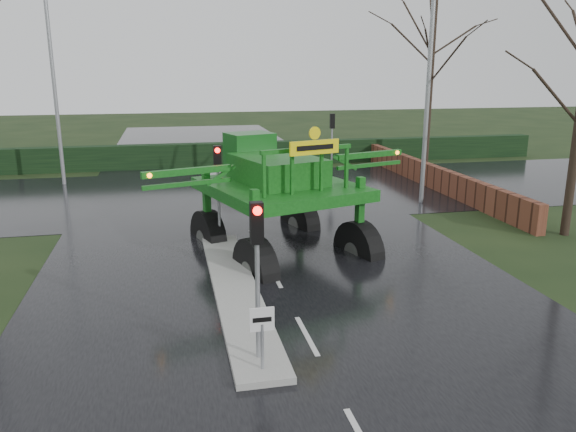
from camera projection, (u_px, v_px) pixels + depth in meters
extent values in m
plane|color=black|center=(307.00, 336.00, 13.11)|extent=(140.00, 140.00, 0.00)
cube|color=black|center=(247.00, 224.00, 22.56)|extent=(14.00, 80.00, 0.02)
cube|color=black|center=(230.00, 193.00, 28.23)|extent=(80.00, 12.00, 0.02)
cube|color=gray|center=(236.00, 290.00, 15.66)|extent=(1.20, 10.00, 0.16)
cube|color=black|center=(215.00, 155.00, 35.60)|extent=(44.00, 0.90, 1.50)
cube|color=#592D1E|center=(424.00, 173.00, 30.22)|extent=(0.40, 20.00, 1.20)
cylinder|color=gray|center=(262.00, 347.00, 11.26)|extent=(0.07, 0.07, 1.00)
cube|color=silver|center=(262.00, 319.00, 11.11)|extent=(0.50, 0.04, 0.50)
cube|color=black|center=(262.00, 320.00, 11.09)|extent=(0.38, 0.01, 0.10)
cylinder|color=gray|center=(258.00, 287.00, 11.45)|extent=(0.10, 0.10, 3.50)
cube|color=black|center=(257.00, 223.00, 11.11)|extent=(0.26, 0.22, 0.85)
sphere|color=#FF0C07|center=(257.00, 211.00, 10.91)|extent=(0.18, 0.18, 0.18)
cylinder|color=gray|center=(219.00, 197.00, 19.49)|extent=(0.10, 0.10, 3.50)
cube|color=black|center=(217.00, 158.00, 19.14)|extent=(0.26, 0.22, 0.85)
sphere|color=#FF0C07|center=(217.00, 150.00, 18.95)|extent=(0.18, 0.18, 0.18)
cylinder|color=gray|center=(332.00, 144.00, 32.89)|extent=(0.10, 0.10, 3.50)
cube|color=black|center=(332.00, 121.00, 32.55)|extent=(0.26, 0.22, 0.85)
sphere|color=#FF0C07|center=(332.00, 116.00, 32.60)|extent=(0.18, 0.18, 0.18)
cylinder|color=gray|center=(428.00, 93.00, 24.91)|extent=(0.20, 0.20, 10.00)
cylinder|color=gray|center=(55.00, 90.00, 29.01)|extent=(0.20, 0.20, 10.00)
cylinder|color=black|center=(430.00, 86.00, 34.33)|extent=(0.32, 0.32, 10.00)
cylinder|color=black|center=(172.00, 231.00, 17.68)|extent=(1.22, 2.25, 2.17)
cylinder|color=#595B56|center=(172.00, 231.00, 17.68)|extent=(0.84, 0.92, 0.76)
cube|color=#0D4A10|center=(170.00, 189.00, 17.33)|extent=(0.30, 0.30, 2.49)
cylinder|color=black|center=(280.00, 216.00, 19.54)|extent=(1.22, 2.25, 2.17)
cylinder|color=#595B56|center=(280.00, 216.00, 19.54)|extent=(0.84, 0.92, 0.76)
cube|color=#0D4A10|center=(280.00, 178.00, 19.20)|extent=(0.30, 0.30, 2.49)
cylinder|color=black|center=(221.00, 269.00, 14.40)|extent=(1.22, 2.25, 2.17)
cylinder|color=#595B56|center=(221.00, 269.00, 14.40)|extent=(0.84, 0.92, 0.76)
cube|color=#0D4A10|center=(219.00, 218.00, 14.05)|extent=(0.30, 0.30, 2.49)
cylinder|color=black|center=(345.00, 246.00, 16.26)|extent=(1.22, 2.25, 2.17)
cylinder|color=#595B56|center=(345.00, 246.00, 16.26)|extent=(0.84, 0.92, 0.76)
cube|color=#0D4A10|center=(347.00, 200.00, 15.91)|extent=(0.30, 0.30, 2.49)
cube|color=#0D4A10|center=(254.00, 171.00, 16.44)|extent=(5.90, 6.33, 0.38)
cube|color=#0D4A10|center=(250.00, 150.00, 16.47)|extent=(3.25, 3.82, 0.98)
cube|color=#135217|center=(221.00, 130.00, 18.20)|extent=(1.94, 1.73, 1.41)
cube|color=#0D4A10|center=(283.00, 122.00, 14.58)|extent=(3.14, 1.10, 0.13)
cube|color=#0D4A10|center=(138.00, 148.00, 14.18)|extent=(2.75, 1.03, 0.20)
sphere|color=orange|center=(90.00, 152.00, 13.52)|extent=(0.15, 0.15, 0.15)
cube|color=#0D4A10|center=(360.00, 133.00, 17.49)|extent=(2.75, 1.03, 0.20)
sphere|color=orange|center=(392.00, 131.00, 17.96)|extent=(0.15, 0.15, 0.15)
cube|color=yellow|center=(291.00, 119.00, 14.19)|extent=(1.67, 0.58, 0.43)
cube|color=black|center=(291.00, 119.00, 14.19)|extent=(1.24, 0.40, 0.15)
cylinder|color=yellow|center=(291.00, 102.00, 14.08)|extent=(0.39, 0.16, 0.39)
imported|color=silver|center=(247.00, 187.00, 29.69)|extent=(4.12, 2.70, 1.28)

